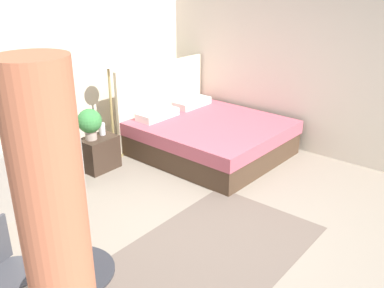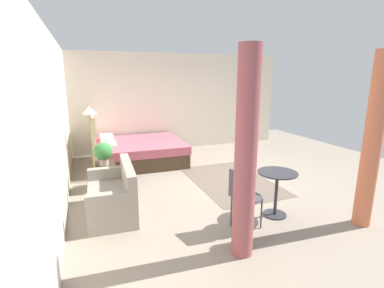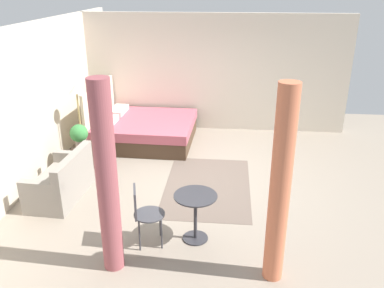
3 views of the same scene
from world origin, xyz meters
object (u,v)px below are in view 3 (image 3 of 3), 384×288
at_px(couch, 62,182).
at_px(nightstand, 85,156).
at_px(vase, 83,138).
at_px(floor_lamp, 77,100).
at_px(cafe_chair_near_window, 143,210).
at_px(bed, 143,129).
at_px(potted_plant, 79,134).
at_px(balcony_table, 195,209).

height_order(couch, nightstand, couch).
bearing_deg(couch, vase, 2.87).
distance_m(floor_lamp, cafe_chair_near_window, 3.46).
distance_m(bed, floor_lamp, 1.76).
relative_size(nightstand, floor_lamp, 0.33).
distance_m(bed, vase, 1.65).
height_order(couch, floor_lamp, floor_lamp).
bearing_deg(potted_plant, floor_lamp, 18.00).
distance_m(potted_plant, balcony_table, 3.20).
bearing_deg(bed, balcony_table, -157.05).
relative_size(vase, balcony_table, 0.25).
bearing_deg(bed, vase, 146.37).
relative_size(couch, potted_plant, 3.01).
relative_size(potted_plant, floor_lamp, 0.28).
xyz_separation_m(couch, vase, (1.31, 0.07, 0.30)).
distance_m(couch, nightstand, 1.19).
height_order(bed, nightstand, bed).
xyz_separation_m(couch, nightstand, (1.19, 0.03, -0.04)).
bearing_deg(nightstand, balcony_table, -132.10).
bearing_deg(couch, cafe_chair_near_window, -124.86).
xyz_separation_m(potted_plant, cafe_chair_near_window, (-2.25, -1.71, -0.21)).
bearing_deg(bed, couch, 162.61).
bearing_deg(nightstand, couch, -178.75).
height_order(potted_plant, vase, potted_plant).
bearing_deg(bed, cafe_chair_near_window, -167.75).
height_order(nightstand, vase, vase).
bearing_deg(balcony_table, couch, 67.57).
relative_size(couch, cafe_chair_near_window, 1.52).
relative_size(floor_lamp, balcony_table, 2.19).
xyz_separation_m(bed, potted_plant, (-1.57, 0.88, 0.44)).
bearing_deg(potted_plant, bed, -29.37).
xyz_separation_m(nightstand, balcony_table, (-2.17, -2.40, 0.25)).
relative_size(bed, vase, 12.36).
height_order(potted_plant, balcony_table, potted_plant).
bearing_deg(bed, potted_plant, 150.63).
relative_size(nightstand, cafe_chair_near_window, 0.58).
distance_m(floor_lamp, balcony_table, 3.78).
bearing_deg(potted_plant, vase, 3.72).
bearing_deg(cafe_chair_near_window, potted_plant, 37.33).
distance_m(bed, nightstand, 1.71).
bearing_deg(nightstand, potted_plant, 165.78).
height_order(vase, floor_lamp, floor_lamp).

